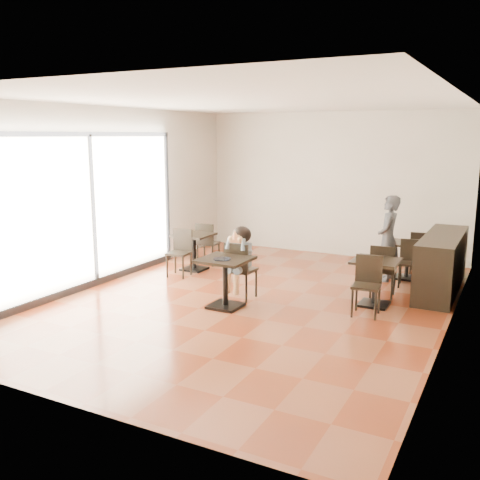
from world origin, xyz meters
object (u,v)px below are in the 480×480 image
Objects in this scene: child at (241,263)px; adult_patron at (388,238)px; chair_mid_b at (366,287)px; child_table at (225,283)px; child_chair at (241,270)px; cafe_table_mid at (375,283)px; cafe_table_left at (194,252)px; cafe_table_back at (407,261)px; chair_left_a at (208,243)px; chair_back_b at (410,264)px; chair_back_a at (420,252)px; chair_left_b at (179,254)px; chair_mid_a at (383,270)px.

child is 0.75× the size of adult_patron.
child is 1.34× the size of chair_mid_b.
child_table is 0.50× the size of adult_patron.
child_chair is 1.28× the size of cafe_table_mid.
child_chair is 2.07m from chair_mid_b.
cafe_table_back is (3.94, 1.30, -0.02)m from cafe_table_left.
chair_left_a is 4.08m from chair_back_b.
cafe_table_mid is at bearing -0.54° from adult_patron.
chair_back_a reaches higher than cafe_table_back.
child_chair reaches higher than chair_mid_b.
chair_left_b is (0.00, -0.55, 0.08)m from cafe_table_left.
child_table is 0.95× the size of chair_back_b.
chair_left_b is at bearing -168.79° from chair_back_b.
child is 1.36× the size of chair_left_a.
adult_patron reaches higher than cafe_table_back.
adult_patron is 1.80× the size of chair_left_a.
cafe_table_mid reaches higher than cafe_table_left.
chair_back_b is (4.08, 0.75, 0.05)m from cafe_table_left.
chair_back_b is (2.36, 2.00, -0.18)m from child.
child_chair is (0.00, 0.55, 0.08)m from child_table.
cafe_table_left is 0.82× the size of chair_mid_a.
chair_back_b is at bearing -139.67° from child_chair.
chair_back_a is at bearing 83.33° from cafe_table_mid.
chair_mid_b is at bearing -16.00° from chair_left_b.
cafe_table_left is (-1.72, 1.25, -0.23)m from child.
child_table reaches higher than cafe_table_back.
chair_left_b is at bearing 165.72° from chair_mid_b.
adult_patron is 2.29× the size of cafe_table_back.
chair_mid_b is (-0.15, -2.46, 0.10)m from cafe_table_back.
chair_back_a is at bearing 57.15° from child_table.
cafe_table_back is 0.78× the size of chair_left_b.
child_chair is at bearing -28.97° from chair_left_b.
chair_left_a is at bearing 83.17° from chair_left_b.
chair_mid_a is at bearing 40.03° from child_table.
chair_left_a is at bearing 150.58° from chair_mid_b.
chair_back_a is at bearing 79.42° from chair_mid_b.
child is 1.73× the size of cafe_table_back.
chair_back_a is (0.14, 0.55, 0.07)m from cafe_table_back.
chair_back_a is (2.36, 3.10, -0.06)m from child_chair.
cafe_table_back is 1.37m from chair_mid_a.
cafe_table_back is at bearing -101.25° from chair_mid_a.
cafe_table_back is (2.22, 3.10, -0.05)m from child_table.
adult_patron is 2.20m from chair_mid_b.
adult_patron is 2.14× the size of cafe_table_mid.
chair_mid_b is (2.07, 0.64, 0.05)m from child_table.
chair_back_a is (0.29, 1.91, -0.03)m from chair_mid_a.
adult_patron is at bearing -130.18° from child_chair.
chair_back_b is (0.29, 1.36, 0.05)m from cafe_table_mid.
chair_back_a is (4.08, 1.30, -0.02)m from chair_left_a.
chair_left_a is at bearing -46.29° from child_chair.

